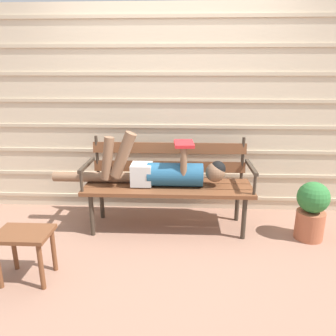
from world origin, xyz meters
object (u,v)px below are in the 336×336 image
object	(u,v)px
footstool	(25,242)
potted_plant	(312,209)
reclining_person	(160,171)
park_bench	(168,179)

from	to	relation	value
footstool	potted_plant	distance (m)	2.49
reclining_person	footstool	world-z (taller)	reclining_person
potted_plant	park_bench	bearing A→B (deg)	170.36
reclining_person	footstool	size ratio (longest dim) A/B	4.30
footstool	potted_plant	size ratio (longest dim) A/B	0.71
park_bench	footstool	distance (m)	1.42
park_bench	reclining_person	distance (m)	0.15
footstool	park_bench	bearing A→B (deg)	43.16
park_bench	footstool	world-z (taller)	park_bench
park_bench	potted_plant	xyz separation A→B (m)	(1.35, -0.23, -0.20)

